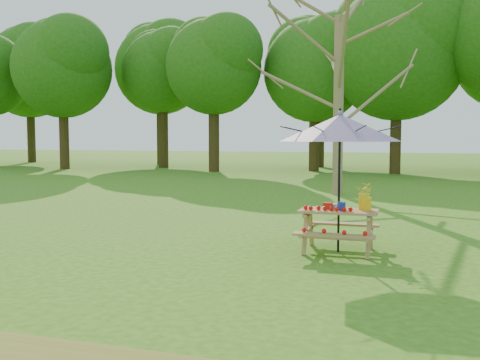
% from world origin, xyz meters
% --- Properties ---
extents(ground, '(120.00, 120.00, 0.00)m').
position_xyz_m(ground, '(0.00, 0.00, 0.00)').
color(ground, '#316813').
rests_on(ground, ground).
extents(treeline, '(60.00, 12.00, 16.00)m').
position_xyz_m(treeline, '(0.00, 22.00, 8.00)').
color(treeline, '#20590F').
rests_on(treeline, ground).
extents(picnic_table, '(1.20, 1.32, 0.67)m').
position_xyz_m(picnic_table, '(4.15, 2.24, 0.33)').
color(picnic_table, '#A17049').
rests_on(picnic_table, ground).
extents(patio_umbrella, '(2.41, 2.41, 2.25)m').
position_xyz_m(patio_umbrella, '(4.15, 2.24, 1.95)').
color(patio_umbrella, black).
rests_on(patio_umbrella, ground).
extents(produce_bins, '(0.36, 0.35, 0.13)m').
position_xyz_m(produce_bins, '(4.10, 2.28, 0.72)').
color(produce_bins, '#AF220E').
rests_on(produce_bins, picnic_table).
extents(tomatoes_row, '(0.77, 0.13, 0.07)m').
position_xyz_m(tomatoes_row, '(4.00, 2.06, 0.71)').
color(tomatoes_row, '#F20F08').
rests_on(tomatoes_row, picnic_table).
extents(flower_bucket, '(0.30, 0.28, 0.43)m').
position_xyz_m(flower_bucket, '(4.55, 2.35, 0.90)').
color(flower_bucket, yellow).
rests_on(flower_bucket, picnic_table).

